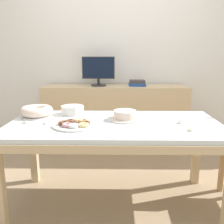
{
  "coord_description": "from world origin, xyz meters",
  "views": [
    {
      "loc": [
        0.01,
        -1.99,
        1.31
      ],
      "look_at": [
        -0.02,
        0.13,
        0.81
      ],
      "focal_mm": 40.0,
      "sensor_mm": 36.0,
      "label": 1
    }
  ],
  "objects_px": {
    "cake_chocolate_round": "(125,116)",
    "tealight_right_edge": "(179,123)",
    "pastry_platter": "(75,124)",
    "tealight_centre": "(46,123)",
    "book_stack": "(137,83)",
    "tealight_near_front": "(25,122)",
    "computer_monitor": "(98,71)",
    "tealight_left_edge": "(190,130)",
    "cake_golden_bundt": "(37,111)",
    "plate_stack": "(73,110)"
  },
  "relations": [
    {
      "from": "pastry_platter",
      "to": "tealight_left_edge",
      "type": "distance_m",
      "value": 0.88
    },
    {
      "from": "computer_monitor",
      "to": "tealight_left_edge",
      "type": "xyz_separation_m",
      "value": [
        0.78,
        -1.51,
        -0.32
      ]
    },
    {
      "from": "cake_chocolate_round",
      "to": "tealight_right_edge",
      "type": "height_order",
      "value": "cake_chocolate_round"
    },
    {
      "from": "book_stack",
      "to": "tealight_near_front",
      "type": "height_order",
      "value": "book_stack"
    },
    {
      "from": "pastry_platter",
      "to": "cake_golden_bundt",
      "type": "bearing_deg",
      "value": 143.46
    },
    {
      "from": "cake_golden_bundt",
      "to": "plate_stack",
      "type": "distance_m",
      "value": 0.32
    },
    {
      "from": "tealight_left_edge",
      "to": "tealight_right_edge",
      "type": "xyz_separation_m",
      "value": [
        -0.03,
        0.19,
        0.0
      ]
    },
    {
      "from": "tealight_left_edge",
      "to": "tealight_centre",
      "type": "height_order",
      "value": "same"
    },
    {
      "from": "tealight_near_front",
      "to": "tealight_right_edge",
      "type": "relative_size",
      "value": 1.0
    },
    {
      "from": "tealight_near_front",
      "to": "tealight_centre",
      "type": "relative_size",
      "value": 1.0
    },
    {
      "from": "pastry_platter",
      "to": "tealight_centre",
      "type": "relative_size",
      "value": 9.22
    },
    {
      "from": "cake_golden_bundt",
      "to": "computer_monitor",
      "type": "bearing_deg",
      "value": 66.2
    },
    {
      "from": "book_stack",
      "to": "tealight_centre",
      "type": "xyz_separation_m",
      "value": [
        -0.85,
        -1.35,
        -0.17
      ]
    },
    {
      "from": "cake_chocolate_round",
      "to": "book_stack",
      "type": "bearing_deg",
      "value": 80.5
    },
    {
      "from": "plate_stack",
      "to": "tealight_left_edge",
      "type": "relative_size",
      "value": 5.25
    },
    {
      "from": "cake_chocolate_round",
      "to": "tealight_centre",
      "type": "bearing_deg",
      "value": -167.14
    },
    {
      "from": "tealight_near_front",
      "to": "tealight_centre",
      "type": "xyz_separation_m",
      "value": [
        0.17,
        -0.02,
        0.0
      ]
    },
    {
      "from": "tealight_left_edge",
      "to": "tealight_near_front",
      "type": "height_order",
      "value": "same"
    },
    {
      "from": "cake_golden_bundt",
      "to": "tealight_centre",
      "type": "relative_size",
      "value": 7.23
    },
    {
      "from": "tealight_right_edge",
      "to": "tealight_centre",
      "type": "height_order",
      "value": "same"
    },
    {
      "from": "tealight_left_edge",
      "to": "tealight_near_front",
      "type": "bearing_deg",
      "value": 171.96
    },
    {
      "from": "plate_stack",
      "to": "tealight_centre",
      "type": "height_order",
      "value": "plate_stack"
    },
    {
      "from": "cake_chocolate_round",
      "to": "tealight_centre",
      "type": "height_order",
      "value": "cake_chocolate_round"
    },
    {
      "from": "computer_monitor",
      "to": "plate_stack",
      "type": "bearing_deg",
      "value": -99.97
    },
    {
      "from": "cake_chocolate_round",
      "to": "tealight_left_edge",
      "type": "height_order",
      "value": "cake_chocolate_round"
    },
    {
      "from": "tealight_left_edge",
      "to": "tealight_centre",
      "type": "bearing_deg",
      "value": 171.68
    },
    {
      "from": "book_stack",
      "to": "pastry_platter",
      "type": "xyz_separation_m",
      "value": [
        -0.6,
        -1.4,
        -0.16
      ]
    },
    {
      "from": "cake_chocolate_round",
      "to": "tealight_left_edge",
      "type": "bearing_deg",
      "value": -33.39
    },
    {
      "from": "plate_stack",
      "to": "tealight_right_edge",
      "type": "bearing_deg",
      "value": -18.64
    },
    {
      "from": "plate_stack",
      "to": "cake_chocolate_round",
      "type": "bearing_deg",
      "value": -22.03
    },
    {
      "from": "tealight_centre",
      "to": "tealight_near_front",
      "type": "bearing_deg",
      "value": 173.75
    },
    {
      "from": "tealight_near_front",
      "to": "tealight_right_edge",
      "type": "xyz_separation_m",
      "value": [
        1.26,
        0.01,
        0.0
      ]
    },
    {
      "from": "cake_chocolate_round",
      "to": "tealight_centre",
      "type": "distance_m",
      "value": 0.66
    },
    {
      "from": "pastry_platter",
      "to": "tealight_left_edge",
      "type": "height_order",
      "value": "pastry_platter"
    },
    {
      "from": "computer_monitor",
      "to": "pastry_platter",
      "type": "distance_m",
      "value": 1.43
    },
    {
      "from": "cake_golden_bundt",
      "to": "tealight_left_edge",
      "type": "relative_size",
      "value": 7.23
    },
    {
      "from": "computer_monitor",
      "to": "plate_stack",
      "type": "xyz_separation_m",
      "value": [
        -0.18,
        -1.01,
        -0.29
      ]
    },
    {
      "from": "cake_chocolate_round",
      "to": "tealight_right_edge",
      "type": "bearing_deg",
      "value": -14.76
    },
    {
      "from": "tealight_centre",
      "to": "computer_monitor",
      "type": "bearing_deg",
      "value": 75.93
    },
    {
      "from": "cake_chocolate_round",
      "to": "pastry_platter",
      "type": "distance_m",
      "value": 0.44
    },
    {
      "from": "pastry_platter",
      "to": "tealight_near_front",
      "type": "height_order",
      "value": "pastry_platter"
    },
    {
      "from": "plate_stack",
      "to": "tealight_left_edge",
      "type": "xyz_separation_m",
      "value": [
        0.96,
        -0.51,
        -0.03
      ]
    },
    {
      "from": "book_stack",
      "to": "tealight_left_edge",
      "type": "xyz_separation_m",
      "value": [
        0.27,
        -1.51,
        -0.17
      ]
    },
    {
      "from": "book_stack",
      "to": "tealight_near_front",
      "type": "xyz_separation_m",
      "value": [
        -1.02,
        -1.33,
        -0.17
      ]
    },
    {
      "from": "tealight_near_front",
      "to": "tealight_left_edge",
      "type": "bearing_deg",
      "value": -8.04
    },
    {
      "from": "book_stack",
      "to": "cake_chocolate_round",
      "type": "distance_m",
      "value": 1.23
    },
    {
      "from": "computer_monitor",
      "to": "cake_chocolate_round",
      "type": "distance_m",
      "value": 1.28
    },
    {
      "from": "tealight_right_edge",
      "to": "cake_chocolate_round",
      "type": "bearing_deg",
      "value": 165.24
    },
    {
      "from": "pastry_platter",
      "to": "tealight_centre",
      "type": "xyz_separation_m",
      "value": [
        -0.25,
        0.05,
        -0.0
      ]
    },
    {
      "from": "tealight_centre",
      "to": "tealight_left_edge",
      "type": "bearing_deg",
      "value": -8.32
    }
  ]
}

